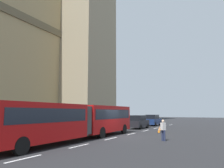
{
  "coord_description": "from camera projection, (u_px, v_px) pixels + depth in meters",
  "views": [
    {
      "loc": [
        -18.78,
        -9.07,
        2.32
      ],
      "look_at": [
        2.91,
        2.35,
        5.49
      ],
      "focal_mm": 34.68,
      "sensor_mm": 36.0,
      "label": 1
    }
  ],
  "objects": [
    {
      "name": "lane_centre_marking",
      "position": [
        131.0,
        134.0,
        22.87
      ],
      "size": [
        39.0,
        0.16,
        0.01
      ],
      "color": "silver",
      "rests_on": "ground_plane"
    },
    {
      "name": "traffic_cone_middle",
      "position": [
        160.0,
        128.0,
        26.82
      ],
      "size": [
        0.36,
        0.36,
        0.58
      ],
      "color": "black",
      "rests_on": "ground_plane"
    },
    {
      "name": "traffic_cone_west",
      "position": [
        159.0,
        130.0,
        24.13
      ],
      "size": [
        0.36,
        0.36,
        0.58
      ],
      "color": "black",
      "rests_on": "ground_plane"
    },
    {
      "name": "articulated_bus",
      "position": [
        78.0,
        119.0,
        18.11
      ],
      "size": [
        16.19,
        2.54,
        2.9
      ],
      "color": "#B20F0F",
      "rests_on": "ground_plane"
    },
    {
      "name": "sedan_trailing",
      "position": [
        153.0,
        120.0,
        36.7
      ],
      "size": [
        4.4,
        1.86,
        1.85
      ],
      "color": "navy",
      "rests_on": "ground_plane"
    },
    {
      "name": "sedan_lead",
      "position": [
        138.0,
        122.0,
        30.42
      ],
      "size": [
        4.4,
        1.86,
        1.85
      ],
      "color": "black",
      "rests_on": "ground_plane"
    },
    {
      "name": "ground_plane",
      "position": [
        120.0,
        137.0,
        20.37
      ],
      "size": [
        160.0,
        160.0,
        0.0
      ],
      "primitive_type": "plane",
      "color": "#262628"
    },
    {
      "name": "pedestrian_near_cones",
      "position": [
        163.0,
        129.0,
        17.45
      ],
      "size": [
        0.46,
        0.39,
        1.69
      ],
      "color": "#262D4C",
      "rests_on": "ground_plane"
    }
  ]
}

